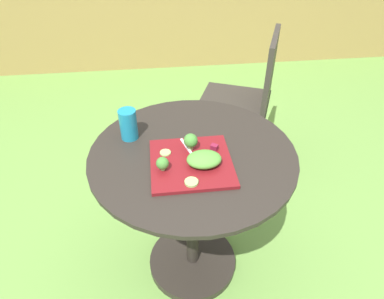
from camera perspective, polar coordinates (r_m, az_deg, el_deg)
ground_plane at (r=1.85m, az=0.09°, el=-18.69°), size 12.00×12.00×0.00m
patio_table at (r=1.50m, az=0.11°, el=-9.41°), size 0.81×0.81×0.74m
patio_chair at (r=2.18m, az=9.69°, el=9.57°), size 0.58×0.58×0.90m
salad_plate at (r=1.23m, az=-0.13°, el=-2.27°), size 0.30×0.30×0.01m
drinking_glass at (r=1.36m, az=-10.73°, el=3.97°), size 0.07×0.07×0.13m
fork at (r=1.27m, az=-0.26°, el=-0.47°), size 0.06×0.15×0.00m
lettuce_mound at (r=1.20m, az=2.07°, el=-1.66°), size 0.13×0.10×0.05m
broccoli_floret_0 at (r=1.18m, az=-5.04°, el=-2.36°), size 0.05×0.05×0.05m
broccoli_floret_1 at (r=1.26m, az=-0.26°, el=1.58°), size 0.05×0.05×0.07m
cucumber_slice_0 at (r=1.14m, az=-0.10°, el=-5.56°), size 0.05×0.05×0.01m
cucumber_slice_1 at (r=1.27m, az=-4.56°, el=-0.54°), size 0.04×0.04×0.01m
beet_chunk_0 at (r=1.27m, az=3.80°, el=0.32°), size 0.03×0.03×0.03m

